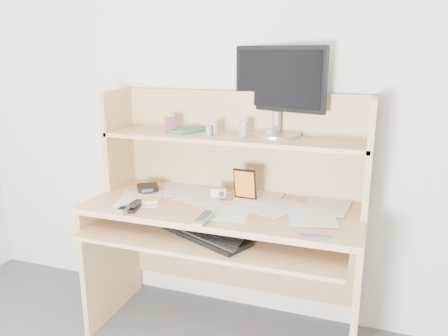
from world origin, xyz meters
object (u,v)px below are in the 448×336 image
(desk, at_px, (228,210))
(game_case, at_px, (245,184))
(monitor, at_px, (278,88))
(keyboard, at_px, (206,234))
(tv_remote, at_px, (204,218))

(desk, relative_size, game_case, 8.41)
(monitor, bearing_deg, desk, -123.38)
(keyboard, bearing_deg, desk, 110.89)
(tv_remote, relative_size, monitor, 0.36)
(desk, xyz_separation_m, keyboard, (-0.02, -0.27, -0.03))
(tv_remote, xyz_separation_m, monitor, (0.22, 0.49, 0.56))
(tv_remote, distance_m, game_case, 0.37)
(monitor, bearing_deg, keyboard, -99.68)
(desk, relative_size, tv_remote, 7.66)
(desk, distance_m, game_case, 0.17)
(desk, xyz_separation_m, tv_remote, (-0.01, -0.32, 0.07))
(desk, xyz_separation_m, game_case, (0.09, 0.02, 0.14))
(keyboard, xyz_separation_m, game_case, (0.10, 0.30, 0.17))
(desk, relative_size, monitor, 2.74)
(keyboard, xyz_separation_m, monitor, (0.23, 0.44, 0.66))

